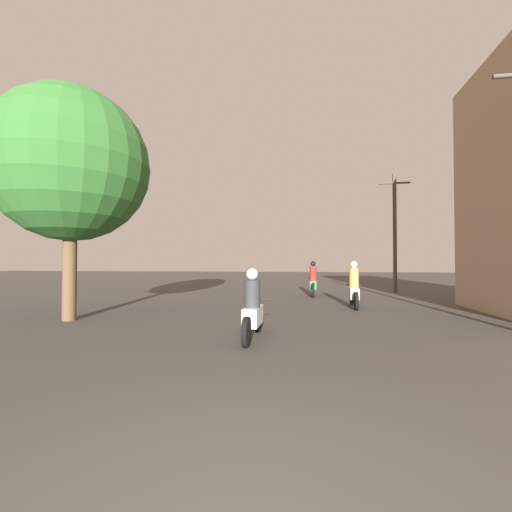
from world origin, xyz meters
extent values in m
cylinder|color=black|center=(-0.80, 6.04, 0.28)|extent=(0.10, 0.56, 0.56)
cylinder|color=black|center=(-0.80, 4.59, 0.28)|extent=(0.10, 0.56, 0.56)
cube|color=silver|center=(-0.80, 5.31, 0.47)|extent=(0.30, 0.92, 0.37)
cylinder|color=black|center=(-0.80, 5.78, 0.75)|extent=(0.60, 0.04, 0.04)
cylinder|color=#2D2D33|center=(-0.80, 5.22, 0.93)|extent=(0.32, 0.32, 0.56)
sphere|color=silver|center=(-0.80, 5.22, 1.33)|extent=(0.24, 0.24, 0.24)
cylinder|color=black|center=(1.86, 11.29, 0.30)|extent=(0.10, 0.61, 0.61)
cylinder|color=black|center=(1.86, 10.04, 0.30)|extent=(0.10, 0.61, 0.61)
cube|color=#ADADB2|center=(1.86, 10.66, 0.50)|extent=(0.30, 0.74, 0.38)
cylinder|color=black|center=(1.86, 11.07, 0.79)|extent=(0.60, 0.04, 0.04)
cylinder|color=#B28E47|center=(1.86, 10.59, 1.03)|extent=(0.32, 0.32, 0.69)
sphere|color=silver|center=(1.86, 10.59, 1.50)|extent=(0.24, 0.24, 0.24)
cylinder|color=black|center=(0.49, 15.50, 0.33)|extent=(0.10, 0.67, 0.67)
cylinder|color=black|center=(0.49, 14.01, 0.33)|extent=(0.10, 0.67, 0.67)
cube|color=#1E6B33|center=(0.49, 14.76, 0.53)|extent=(0.30, 0.84, 0.40)
cylinder|color=black|center=(0.49, 15.24, 0.83)|extent=(0.60, 0.04, 0.04)
cylinder|color=maroon|center=(0.49, 14.67, 1.07)|extent=(0.32, 0.32, 0.68)
sphere|color=black|center=(0.49, 14.67, 1.53)|extent=(0.24, 0.24, 0.24)
cylinder|color=#4C4238|center=(4.84, 17.58, 3.18)|extent=(0.20, 0.20, 6.36)
cylinder|color=#4C4238|center=(4.84, 17.58, 5.86)|extent=(1.60, 0.10, 0.10)
cylinder|color=brown|center=(-6.10, 6.74, 1.39)|extent=(0.36, 0.36, 2.78)
sphere|color=#2D6628|center=(-6.10, 6.74, 4.24)|extent=(4.17, 4.17, 4.17)
camera|label=1|loc=(0.38, -1.64, 1.55)|focal=24.00mm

